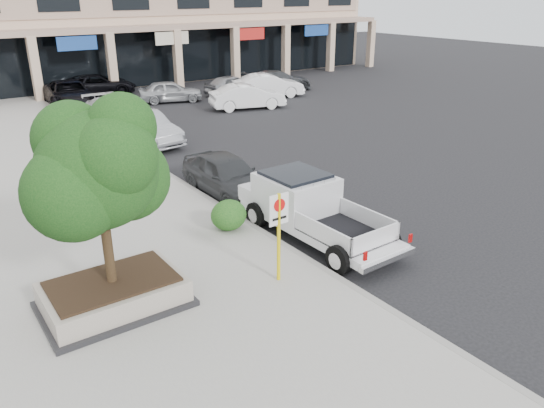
{
  "coord_description": "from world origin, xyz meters",
  "views": [
    {
      "loc": [
        -9.68,
        -9.94,
        6.9
      ],
      "look_at": [
        -1.56,
        1.5,
        1.2
      ],
      "focal_mm": 35.0,
      "sensor_mm": 36.0,
      "label": 1
    }
  ],
  "objects_px": {
    "curb_car_a": "(227,175)",
    "lot_car_c": "(278,81)",
    "curb_car_c": "(114,114)",
    "planter": "(114,294)",
    "curb_car_d": "(69,94)",
    "lot_car_b": "(247,97)",
    "lot_car_a": "(170,91)",
    "pickup_truck": "(318,211)",
    "lot_car_f": "(268,86)",
    "lot_car_d": "(98,85)",
    "no_parking_sign": "(279,225)",
    "lot_car_e": "(231,85)",
    "planter_tree": "(102,168)",
    "curb_car_b": "(145,128)"
  },
  "relations": [
    {
      "from": "curb_car_b",
      "to": "lot_car_d",
      "type": "relative_size",
      "value": 0.91
    },
    {
      "from": "curb_car_a",
      "to": "lot_car_c",
      "type": "distance_m",
      "value": 21.06
    },
    {
      "from": "no_parking_sign",
      "to": "planter",
      "type": "bearing_deg",
      "value": 162.41
    },
    {
      "from": "curb_car_b",
      "to": "lot_car_e",
      "type": "bearing_deg",
      "value": 34.41
    },
    {
      "from": "curb_car_b",
      "to": "planter",
      "type": "bearing_deg",
      "value": -121.99
    },
    {
      "from": "pickup_truck",
      "to": "lot_car_f",
      "type": "bearing_deg",
      "value": 57.28
    },
    {
      "from": "curb_car_b",
      "to": "lot_car_d",
      "type": "xyz_separation_m",
      "value": [
        2.32,
        13.84,
        -0.06
      ]
    },
    {
      "from": "planter",
      "to": "curb_car_b",
      "type": "relative_size",
      "value": 0.68
    },
    {
      "from": "lot_car_a",
      "to": "lot_car_e",
      "type": "distance_m",
      "value": 4.63
    },
    {
      "from": "lot_car_a",
      "to": "lot_car_d",
      "type": "distance_m",
      "value": 6.03
    },
    {
      "from": "curb_car_c",
      "to": "lot_car_f",
      "type": "bearing_deg",
      "value": 13.91
    },
    {
      "from": "curb_car_d",
      "to": "lot_car_a",
      "type": "xyz_separation_m",
      "value": [
        5.76,
        -2.37,
        -0.09
      ]
    },
    {
      "from": "curb_car_b",
      "to": "lot_car_c",
      "type": "xyz_separation_m",
      "value": [
        13.5,
        7.87,
        -0.04
      ]
    },
    {
      "from": "curb_car_c",
      "to": "curb_car_d",
      "type": "xyz_separation_m",
      "value": [
        -0.26,
        7.16,
        0.03
      ]
    },
    {
      "from": "lot_car_a",
      "to": "lot_car_c",
      "type": "distance_m",
      "value": 8.18
    },
    {
      "from": "lot_car_a",
      "to": "lot_car_d",
      "type": "height_order",
      "value": "lot_car_d"
    },
    {
      "from": "planter_tree",
      "to": "curb_car_b",
      "type": "relative_size",
      "value": 0.85
    },
    {
      "from": "pickup_truck",
      "to": "lot_car_c",
      "type": "relative_size",
      "value": 1.12
    },
    {
      "from": "curb_car_d",
      "to": "lot_car_d",
      "type": "relative_size",
      "value": 1.11
    },
    {
      "from": "curb_car_d",
      "to": "lot_car_c",
      "type": "bearing_deg",
      "value": -6.46
    },
    {
      "from": "planter_tree",
      "to": "pickup_truck",
      "type": "xyz_separation_m",
      "value": [
        6.12,
        0.13,
        -2.51
      ]
    },
    {
      "from": "lot_car_f",
      "to": "curb_car_c",
      "type": "bearing_deg",
      "value": 120.27
    },
    {
      "from": "curb_car_c",
      "to": "curb_car_d",
      "type": "relative_size",
      "value": 0.93
    },
    {
      "from": "curb_car_d",
      "to": "lot_car_c",
      "type": "height_order",
      "value": "curb_car_d"
    },
    {
      "from": "curb_car_c",
      "to": "planter",
      "type": "bearing_deg",
      "value": -108.02
    },
    {
      "from": "planter",
      "to": "lot_car_a",
      "type": "xyz_separation_m",
      "value": [
        11.64,
        21.7,
        0.23
      ]
    },
    {
      "from": "lot_car_b",
      "to": "lot_car_e",
      "type": "height_order",
      "value": "lot_car_b"
    },
    {
      "from": "lot_car_f",
      "to": "lot_car_b",
      "type": "bearing_deg",
      "value": 144.76
    },
    {
      "from": "curb_car_d",
      "to": "lot_car_b",
      "type": "bearing_deg",
      "value": -32.75
    },
    {
      "from": "pickup_truck",
      "to": "lot_car_f",
      "type": "distance_m",
      "value": 22.37
    },
    {
      "from": "no_parking_sign",
      "to": "lot_car_e",
      "type": "xyz_separation_m",
      "value": [
        12.5,
        22.87,
        -0.94
      ]
    },
    {
      "from": "lot_car_b",
      "to": "lot_car_e",
      "type": "bearing_deg",
      "value": -4.12
    },
    {
      "from": "no_parking_sign",
      "to": "curb_car_b",
      "type": "relative_size",
      "value": 0.49
    },
    {
      "from": "lot_car_b",
      "to": "curb_car_a",
      "type": "bearing_deg",
      "value": 159.51
    },
    {
      "from": "planter",
      "to": "lot_car_b",
      "type": "xyz_separation_m",
      "value": [
        14.62,
        17.0,
        0.28
      ]
    },
    {
      "from": "planter",
      "to": "lot_car_a",
      "type": "distance_m",
      "value": 24.62
    },
    {
      "from": "curb_car_d",
      "to": "lot_car_f",
      "type": "relative_size",
      "value": 1.2
    },
    {
      "from": "planter",
      "to": "lot_car_c",
      "type": "xyz_separation_m",
      "value": [
        19.78,
        20.94,
        0.26
      ]
    },
    {
      "from": "lot_car_e",
      "to": "planter",
      "type": "bearing_deg",
      "value": 131.24
    },
    {
      "from": "no_parking_sign",
      "to": "lot_car_f",
      "type": "height_order",
      "value": "no_parking_sign"
    },
    {
      "from": "curb_car_d",
      "to": "curb_car_c",
      "type": "bearing_deg",
      "value": -81.69
    },
    {
      "from": "pickup_truck",
      "to": "lot_car_e",
      "type": "distance_m",
      "value": 23.62
    },
    {
      "from": "lot_car_d",
      "to": "lot_car_f",
      "type": "xyz_separation_m",
      "value": [
        9.27,
        -7.51,
        0.07
      ]
    },
    {
      "from": "planter_tree",
      "to": "curb_car_a",
      "type": "distance_m",
      "value": 8.08
    },
    {
      "from": "planter",
      "to": "lot_car_b",
      "type": "height_order",
      "value": "lot_car_b"
    },
    {
      "from": "planter",
      "to": "curb_car_b",
      "type": "xyz_separation_m",
      "value": [
        6.28,
        13.07,
        0.3
      ]
    },
    {
      "from": "no_parking_sign",
      "to": "lot_car_b",
      "type": "relative_size",
      "value": 0.5
    },
    {
      "from": "curb_car_a",
      "to": "curb_car_b",
      "type": "height_order",
      "value": "curb_car_b"
    },
    {
      "from": "lot_car_d",
      "to": "lot_car_e",
      "type": "distance_m",
      "value": 9.28
    },
    {
      "from": "pickup_truck",
      "to": "lot_car_d",
      "type": "relative_size",
      "value": 1.11
    }
  ]
}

